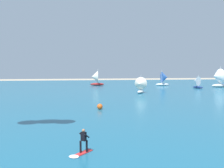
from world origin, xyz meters
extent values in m
cube|color=#1E607F|center=(0.00, 51.98, 0.05)|extent=(160.00, 90.00, 0.10)
cube|color=red|center=(-3.10, 13.74, 0.12)|extent=(1.26, 1.34, 0.05)
cylinder|color=black|center=(-3.31, 13.69, 0.55)|extent=(0.14, 0.14, 0.80)
cylinder|color=black|center=(-2.89, 13.80, 0.55)|extent=(0.14, 0.14, 0.80)
cube|color=black|center=(-3.10, 13.74, 1.25)|extent=(0.42, 0.40, 0.60)
sphere|color=#9E7051|center=(-3.10, 13.74, 1.66)|extent=(0.22, 0.22, 0.22)
cylinder|color=black|center=(-3.21, 13.95, 1.30)|extent=(0.40, 0.43, 0.39)
cylinder|color=black|center=(-2.88, 13.65, 1.30)|extent=(0.40, 0.43, 0.39)
ellipsoid|color=white|center=(-3.73, 13.03, 0.14)|extent=(0.92, 0.91, 0.08)
ellipsoid|color=maroon|center=(0.77, 70.04, 0.49)|extent=(4.16, 1.45, 0.78)
cylinder|color=silver|center=(0.96, 70.04, 2.96)|extent=(0.13, 0.13, 4.15)
cone|color=silver|center=(0.06, 70.04, 2.75)|extent=(1.83, 3.50, 3.49)
ellipsoid|color=silver|center=(33.96, 60.86, 0.55)|extent=(4.97, 2.39, 0.89)
cylinder|color=silver|center=(34.18, 60.89, 3.38)|extent=(0.15, 0.15, 4.77)
cone|color=white|center=(33.15, 60.72, 3.14)|extent=(2.71, 4.29, 4.00)
ellipsoid|color=navy|center=(26.53, 58.28, 0.38)|extent=(2.46, 3.01, 0.55)
cylinder|color=silver|center=(26.60, 58.17, 2.12)|extent=(0.09, 0.09, 2.94)
cone|color=white|center=(26.25, 58.71, 1.98)|extent=(2.77, 2.43, 2.47)
ellipsoid|color=white|center=(19.82, 67.24, 0.47)|extent=(3.97, 1.54, 0.73)
cylinder|color=silver|center=(19.63, 67.25, 2.79)|extent=(0.12, 0.12, 3.91)
cone|color=#3F72CC|center=(20.49, 67.21, 2.59)|extent=(1.87, 3.37, 3.29)
ellipsoid|color=silver|center=(9.09, 49.10, 0.40)|extent=(2.51, 3.38, 0.61)
cylinder|color=silver|center=(9.16, 49.24, 2.33)|extent=(0.10, 0.10, 3.24)
cone|color=silver|center=(8.82, 48.61, 2.17)|extent=(3.07, 2.53, 2.72)
sphere|color=#E55919|center=(-0.95, 30.28, 0.48)|extent=(0.76, 0.76, 0.76)
camera|label=1|loc=(-3.01, -2.68, 6.05)|focal=39.31mm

